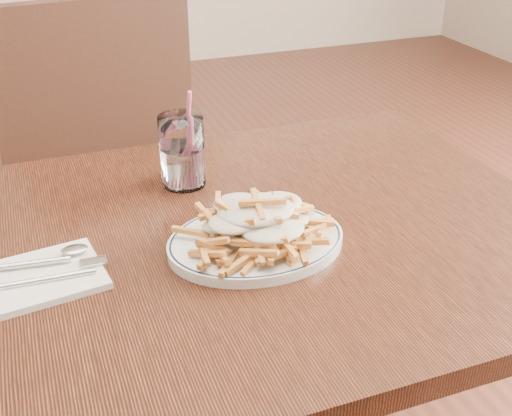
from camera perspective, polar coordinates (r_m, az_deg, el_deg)
name	(u,v)px	position (r m, az deg, el deg)	size (l,w,h in m)	color
table	(208,276)	(1.08, -4.30, -6.07)	(1.20, 0.80, 0.75)	black
chair_far	(93,162)	(1.75, -14.27, 4.00)	(0.53, 0.53, 1.02)	black
fries_plate	(256,242)	(1.00, 0.00, -3.01)	(0.31, 0.28, 0.02)	white
loaded_fries	(256,217)	(0.98, 0.00, -0.77)	(0.26, 0.23, 0.07)	#C8853D
napkin	(27,281)	(0.98, -19.69, -6.15)	(0.21, 0.14, 0.01)	white
cutlery	(25,274)	(0.98, -19.82, -5.54)	(0.21, 0.08, 0.01)	silver
water_glass	(183,155)	(1.18, -6.55, 4.70)	(0.08, 0.08, 0.18)	white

